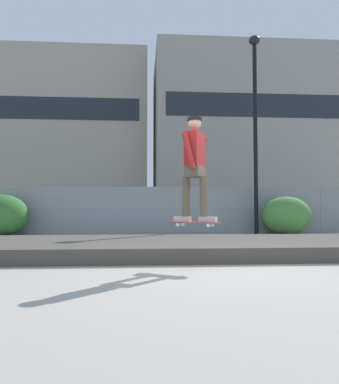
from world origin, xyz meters
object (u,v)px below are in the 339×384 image
at_px(shrub_center, 286,215).
at_px(parked_car_mid, 163,212).
at_px(shrub_right, 291,221).
at_px(parked_car_near, 46,212).
at_px(skater, 195,162).
at_px(shrub_left, 1,215).
at_px(street_lamp, 255,112).
at_px(skateboard, 195,223).

bearing_deg(shrub_center, parked_car_mid, 141.30).
bearing_deg(shrub_right, parked_car_near, 159.90).
height_order(skater, shrub_left, skater).
xyz_separation_m(skater, shrub_center, (4.72, 8.25, -0.97)).
bearing_deg(street_lamp, shrub_right, -7.42).
distance_m(skater, shrub_center, 9.56).
relative_size(skater, shrub_left, 0.88).
bearing_deg(skater, street_lamp, 66.86).
xyz_separation_m(skateboard, shrub_left, (-5.95, 8.19, 0.03)).
xyz_separation_m(shrub_left, shrub_right, (10.80, -0.03, -0.24)).
bearing_deg(skater, skateboard, -26.57).
bearing_deg(skateboard, skater, 153.43).
relative_size(street_lamp, shrub_left, 4.03).
bearing_deg(parked_car_mid, shrub_left, -148.52).
xyz_separation_m(skateboard, shrub_right, (4.84, 8.15, -0.21)).
relative_size(skateboard, shrub_left, 0.41).
bearing_deg(shrub_right, shrub_center, 140.60).
distance_m(street_lamp, shrub_left, 10.32).
bearing_deg(parked_car_mid, street_lamp, -46.54).
relative_size(shrub_left, shrub_center, 1.03).
xyz_separation_m(parked_car_mid, shrub_right, (4.70, -3.77, -0.33)).
height_order(skateboard, street_lamp, street_lamp).
distance_m(parked_car_near, shrub_left, 3.73).
bearing_deg(skater, shrub_right, 59.28).
bearing_deg(shrub_center, parked_car_near, 160.18).
height_order(parked_car_mid, shrub_center, parked_car_mid).
xyz_separation_m(skateboard, parked_car_near, (-5.25, 11.85, 0.12)).
height_order(street_lamp, parked_car_near, street_lamp).
relative_size(parked_car_mid, shrub_left, 2.35).
distance_m(skateboard, street_lamp, 9.91).
distance_m(skateboard, skater, 0.98).
xyz_separation_m(skateboard, skater, (-0.00, 0.00, 0.98)).
height_order(skateboard, shrub_left, shrub_left).
bearing_deg(shrub_right, street_lamp, 172.58).
height_order(street_lamp, parked_car_mid, street_lamp).
relative_size(parked_car_near, shrub_right, 3.40).
xyz_separation_m(skateboard, street_lamp, (3.56, 8.32, 4.04)).
height_order(parked_car_near, shrub_left, parked_car_near).
relative_size(street_lamp, parked_car_mid, 1.71).
xyz_separation_m(skater, parked_car_near, (-5.25, 11.85, -0.86)).
relative_size(parked_car_near, parked_car_mid, 0.99).
xyz_separation_m(street_lamp, parked_car_mid, (-3.41, 3.60, -3.93)).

